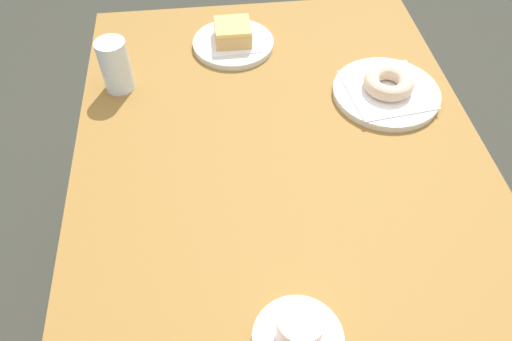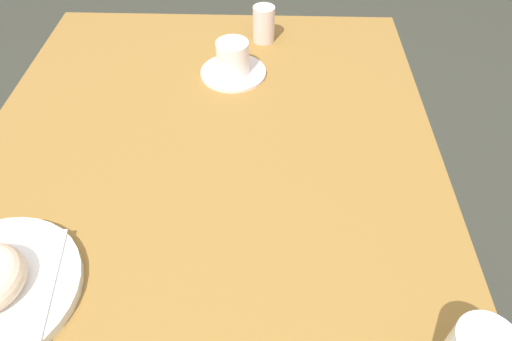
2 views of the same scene
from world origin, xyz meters
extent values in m
plane|color=#35362D|center=(0.00, 0.00, 0.00)|extent=(6.00, 6.00, 0.00)
cube|color=olive|center=(0.00, 0.00, 0.74)|extent=(1.20, 0.83, 0.04)
cylinder|color=olive|center=(0.53, -0.33, 0.36)|extent=(0.06, 0.06, 0.72)
cylinder|color=olive|center=(0.53, 0.33, 0.36)|extent=(0.06, 0.06, 0.72)
cylinder|color=silver|center=(0.41, 0.06, 0.76)|extent=(0.20, 0.20, 0.01)
cube|color=white|center=(0.41, 0.06, 0.77)|extent=(0.12, 0.12, 0.00)
cube|color=tan|center=(0.41, 0.06, 0.79)|extent=(0.09, 0.09, 0.04)
cube|color=#F0CF69|center=(0.41, 0.06, 0.81)|extent=(0.08, 0.08, 0.01)
cylinder|color=tan|center=(0.41, 0.06, 0.82)|extent=(0.02, 0.02, 0.00)
cylinder|color=silver|center=(0.19, -0.26, 0.76)|extent=(0.24, 0.24, 0.02)
cube|color=white|center=(0.19, -0.26, 0.77)|extent=(0.19, 0.19, 0.00)
torus|color=beige|center=(0.19, -0.26, 0.79)|extent=(0.11, 0.11, 0.03)
cylinder|color=silver|center=(0.29, 0.33, 0.82)|extent=(0.07, 0.07, 0.12)
cylinder|color=silver|center=(-0.34, 0.03, 0.76)|extent=(0.14, 0.14, 0.01)
cylinder|color=white|center=(-0.34, 0.03, 0.80)|extent=(0.07, 0.07, 0.07)
cylinder|color=black|center=(-0.34, 0.03, 0.83)|extent=(0.06, 0.06, 0.00)
camera|label=1|loc=(-0.62, 0.13, 1.49)|focal=34.53mm
camera|label=2|loc=(0.48, 0.11, 1.32)|focal=32.04mm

